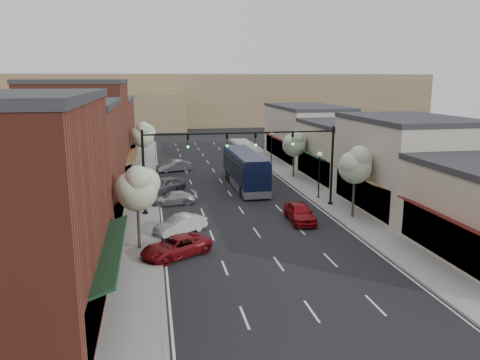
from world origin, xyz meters
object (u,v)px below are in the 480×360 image
signal_mast_right (306,155)px  tree_right_far (295,143)px  lamp_post_near (319,167)px  parked_car_b (180,224)px  coach_bus (245,169)px  parked_car_c (173,198)px  tree_left_near (138,187)px  red_hatchback (300,212)px  lamp_post_far (272,142)px  parked_car_e (174,166)px  parked_car_a (176,247)px  signal_mast_left (173,159)px  parked_car_d (165,185)px  tree_right_near (356,164)px  tree_left_far (143,134)px

signal_mast_right → tree_right_far: 12.27m
lamp_post_near → parked_car_b: bearing=-150.2°
lamp_post_near → coach_bus: (-5.78, 6.05, -1.12)m
coach_bus → parked_car_c: 9.58m
tree_left_near → red_hatchback: bearing=18.2°
lamp_post_far → parked_car_e: size_ratio=1.07×
parked_car_a → parked_car_b: size_ratio=1.15×
tree_right_far → parked_car_e: size_ratio=1.31×
lamp_post_far → parked_car_e: bearing=-172.3°
tree_left_near → parked_car_b: tree_left_near is taller
signal_mast_left → lamp_post_near: (13.42, 2.50, -1.62)m
signal_mast_left → parked_car_d: size_ratio=1.79×
tree_left_near → lamp_post_near: size_ratio=1.28×
signal_mast_left → parked_car_a: bearing=-92.4°
parked_car_e → signal_mast_left: bearing=-17.4°
signal_mast_right → parked_car_a: 15.61m
tree_right_near → tree_left_near: 17.08m
signal_mast_right → lamp_post_far: size_ratio=1.85×
tree_left_far → parked_car_c: 15.77m
signal_mast_left → parked_car_d: bearing=94.5°
parked_car_a → signal_mast_left: bearing=147.4°
tree_left_far → red_hatchback: tree_left_far is taller
lamp_post_far → parked_car_d: (-14.00, -12.57, -2.22)m
lamp_post_near → red_hatchback: lamp_post_near is taller
signal_mast_right → red_hatchback: size_ratio=1.84×
signal_mast_left → tree_right_near: size_ratio=1.38×
signal_mast_right → signal_mast_left: (-11.24, 0.00, 0.00)m
tree_right_near → parked_car_e: (-13.11, 22.37, -3.77)m
parked_car_b → tree_left_near: bearing=-76.2°
tree_right_far → lamp_post_far: tree_right_far is taller
signal_mast_left → tree_left_near: 8.48m
tree_left_far → parked_car_b: bearing=-83.1°
lamp_post_near → coach_bus: lamp_post_near is taller
parked_car_c → parked_car_e: bearing=168.8°
parked_car_c → lamp_post_far: bearing=133.9°
tree_left_near → lamp_post_near: 19.25m
signal_mast_left → tree_left_far: size_ratio=1.34×
coach_bus → parked_car_a: size_ratio=2.59×
lamp_post_far → parked_car_c: bearing=-128.2°
tree_left_near → parked_car_e: 26.83m
coach_bus → parked_car_c: bearing=-144.1°
signal_mast_right → parked_car_c: bearing=165.4°
signal_mast_right → parked_car_e: size_ratio=1.98×
lamp_post_far → coach_bus: bearing=-116.8°
tree_right_near → lamp_post_near: 6.74m
red_hatchback → coach_bus: bearing=100.2°
signal_mast_right → red_hatchback: 5.87m
tree_right_far → parked_car_a: tree_right_far is taller
parked_car_c → tree_right_near: bearing=55.5°
signal_mast_left → parked_car_b: bearing=-88.3°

